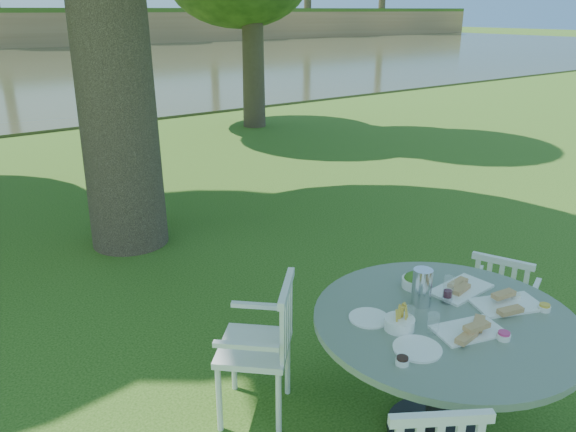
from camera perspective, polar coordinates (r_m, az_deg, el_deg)
The scene contains 5 objects.
ground at distance 4.68m, azimuth 1.47°, elevation -10.51°, with size 140.00×140.00×0.00m, color #1D3F0D.
table at distance 3.36m, azimuth 15.53°, elevation -11.98°, with size 1.47×1.47×0.78m.
chair_ne at distance 4.29m, azimuth 20.75°, elevation -7.70°, with size 0.51×0.53×0.81m.
chair_nw at distance 3.45m, azimuth -1.97°, elevation -12.41°, with size 0.62×0.62×0.90m.
tableware at distance 3.32m, azimuth 14.84°, elevation -8.61°, with size 1.17×0.79×0.22m.
Camera 1 is at (-2.47, -3.18, 2.39)m, focal length 35.00 mm.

